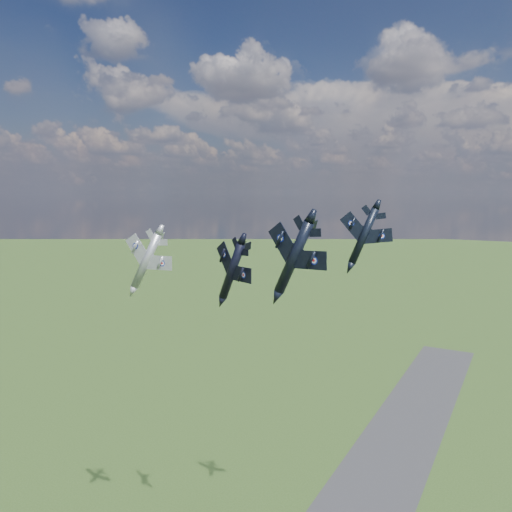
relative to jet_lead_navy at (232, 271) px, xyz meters
The scene contains 4 objects.
jet_lead_navy is the anchor object (origin of this frame).
jet_right_navy 30.01m from the jet_lead_navy, 43.44° to the right, with size 9.68×13.49×2.79m, color black, non-canonical shape.
jet_high_navy 24.58m from the jet_lead_navy, 32.89° to the left, with size 10.49×14.63×3.03m, color black, non-canonical shape.
jet_left_silver 15.52m from the jet_lead_navy, 153.41° to the right, with size 10.95×15.26×3.16m, color #94959E, non-canonical shape.
Camera 1 is at (38.46, -55.85, 92.50)m, focal length 35.00 mm.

